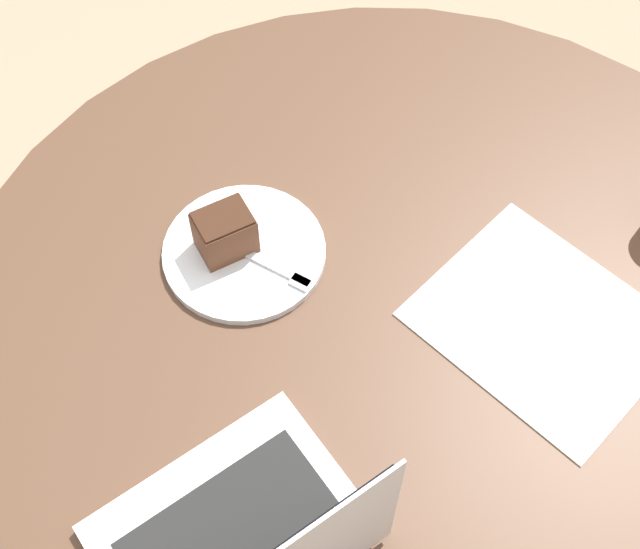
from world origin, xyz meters
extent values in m
plane|color=gray|center=(0.00, 0.00, 0.00)|extent=(12.00, 12.00, 0.00)
cylinder|color=#4C3323|center=(0.00, 0.00, 0.01)|extent=(0.48, 0.48, 0.02)
cylinder|color=#4C3323|center=(0.00, 0.00, 0.37)|extent=(0.11, 0.11, 0.71)
cylinder|color=#4C3323|center=(0.00, 0.00, 0.74)|extent=(1.25, 1.25, 0.03)
cube|color=white|center=(-0.05, -0.19, 0.76)|extent=(0.39, 0.38, 0.00)
cylinder|color=silver|center=(0.17, 0.17, 0.76)|extent=(0.23, 0.23, 0.01)
cube|color=brown|center=(0.18, 0.19, 0.80)|extent=(0.07, 0.09, 0.07)
cube|color=#351E13|center=(0.18, 0.19, 0.84)|extent=(0.07, 0.08, 0.00)
cube|color=silver|center=(0.15, 0.16, 0.77)|extent=(0.13, 0.13, 0.00)
cube|color=silver|center=(0.10, 0.11, 0.77)|extent=(0.04, 0.04, 0.00)
cube|color=silver|center=(-0.21, 0.27, 0.76)|extent=(0.30, 0.35, 0.02)
cube|color=black|center=(-0.21, 0.27, 0.77)|extent=(0.20, 0.27, 0.00)
camera|label=1|loc=(-0.52, 0.25, 1.79)|focal=50.00mm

